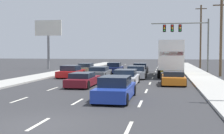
# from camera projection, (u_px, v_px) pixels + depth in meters

# --- Properties ---
(ground_plane) EXTENTS (140.00, 140.00, 0.00)m
(ground_plane) POSITION_uv_depth(u_px,v_px,m) (126.00, 74.00, 35.47)
(ground_plane) COLOR #333335
(sidewalk_right) EXTENTS (2.87, 80.00, 0.14)m
(sidewalk_right) POSITION_uv_depth(u_px,v_px,m) (203.00, 78.00, 29.07)
(sidewalk_right) COLOR #B2AFA8
(sidewalk_right) RESTS_ON ground_plane
(sidewalk_left) EXTENTS (2.87, 80.00, 0.14)m
(sidewalk_left) POSITION_uv_depth(u_px,v_px,m) (43.00, 76.00, 32.04)
(sidewalk_left) COLOR #B2AFA8
(sidewalk_left) RESTS_ON ground_plane
(lane_markings) EXTENTS (6.94, 57.00, 0.01)m
(lane_markings) POSITION_uv_depth(u_px,v_px,m) (123.00, 76.00, 33.17)
(lane_markings) COLOR silver
(lane_markings) RESTS_ON ground_plane
(car_tan) EXTENTS (1.92, 4.51, 1.24)m
(car_tan) POSITION_uv_depth(u_px,v_px,m) (86.00, 68.00, 37.46)
(car_tan) COLOR tan
(car_tan) RESTS_ON ground_plane
(car_red) EXTENTS (2.03, 4.66, 1.27)m
(car_red) POSITION_uv_depth(u_px,v_px,m) (71.00, 72.00, 31.01)
(car_red) COLOR red
(car_red) RESTS_ON ground_plane
(car_navy) EXTENTS (1.87, 4.40, 1.35)m
(car_navy) POSITION_uv_depth(u_px,v_px,m) (115.00, 68.00, 37.04)
(car_navy) COLOR #141E4C
(car_navy) RESTS_ON ground_plane
(car_gray) EXTENTS (2.00, 4.46, 1.18)m
(car_gray) POSITION_uv_depth(u_px,v_px,m) (99.00, 73.00, 30.02)
(car_gray) COLOR slate
(car_gray) RESTS_ON ground_plane
(car_maroon) EXTENTS (1.84, 4.60, 1.10)m
(car_maroon) POSITION_uv_depth(u_px,v_px,m) (83.00, 80.00, 22.92)
(car_maroon) COLOR maroon
(car_maroon) RESTS_ON ground_plane
(car_black) EXTENTS (1.88, 4.42, 1.30)m
(car_black) POSITION_uv_depth(u_px,v_px,m) (140.00, 69.00, 36.28)
(car_black) COLOR black
(car_black) RESTS_ON ground_plane
(car_silver) EXTENTS (2.08, 4.57, 1.26)m
(car_silver) POSITION_uv_depth(u_px,v_px,m) (136.00, 73.00, 30.05)
(car_silver) COLOR #B7BABF
(car_silver) RESTS_ON ground_plane
(car_white) EXTENTS (1.95, 4.70, 1.26)m
(car_white) POSITION_uv_depth(u_px,v_px,m) (126.00, 78.00, 24.01)
(car_white) COLOR white
(car_white) RESTS_ON ground_plane
(car_blue) EXTENTS (1.92, 4.64, 1.34)m
(car_blue) POSITION_uv_depth(u_px,v_px,m) (115.00, 89.00, 16.59)
(car_blue) COLOR #1E389E
(car_blue) RESTS_ON ground_plane
(box_truck) EXTENTS (2.66, 8.93, 3.82)m
(box_truck) POSITION_uv_depth(u_px,v_px,m) (170.00, 56.00, 31.75)
(box_truck) COLOR white
(box_truck) RESTS_ON ground_plane
(car_orange) EXTENTS (1.95, 4.12, 1.12)m
(car_orange) POSITION_uv_depth(u_px,v_px,m) (173.00, 78.00, 24.19)
(car_orange) COLOR orange
(car_orange) RESTS_ON ground_plane
(traffic_signal_mast) EXTENTS (7.45, 0.69, 6.95)m
(traffic_signal_mast) POSITION_uv_depth(u_px,v_px,m) (182.00, 32.00, 38.71)
(traffic_signal_mast) COLOR #595B56
(traffic_signal_mast) RESTS_ON ground_plane
(utility_pole_mid) EXTENTS (1.80, 0.28, 8.33)m
(utility_pole_mid) POSITION_uv_depth(u_px,v_px,m) (221.00, 37.00, 31.99)
(utility_pole_mid) COLOR brown
(utility_pole_mid) RESTS_ON ground_plane
(utility_pole_far) EXTENTS (1.80, 0.28, 10.28)m
(utility_pole_far) POSITION_uv_depth(u_px,v_px,m) (201.00, 36.00, 48.21)
(utility_pole_far) COLOR brown
(utility_pole_far) RESTS_ON ground_plane
(roadside_billboard) EXTENTS (4.32, 0.36, 7.57)m
(roadside_billboard) POSITION_uv_depth(u_px,v_px,m) (48.00, 34.00, 45.79)
(roadside_billboard) COLOR slate
(roadside_billboard) RESTS_ON ground_plane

